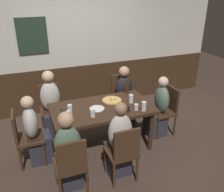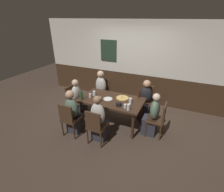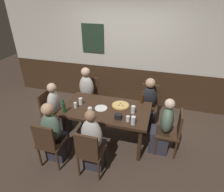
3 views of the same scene
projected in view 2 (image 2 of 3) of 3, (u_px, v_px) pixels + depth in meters
The scene contains 26 objects.
ground_plane at pixel (112, 123), 4.59m from camera, with size 12.00×12.00×0.00m, color #423328.
wall_back at pixel (132, 63), 5.38m from camera, with size 6.40×0.13×2.60m.
dining_table at pixel (112, 102), 4.31m from camera, with size 1.61×0.91×0.74m.
chair_left_near at pixel (69, 118), 3.92m from camera, with size 0.40×0.40×0.88m.
chair_head_west at pixel (73, 99), 4.83m from camera, with size 0.40×0.40×0.88m.
chair_mid_near at pixel (96, 125), 3.66m from camera, with size 0.40×0.40×0.88m.
chair_right_far at pixel (146, 99), 4.83m from camera, with size 0.40×0.40×0.88m.
chair_left_far at pixel (103, 91), 5.35m from camera, with size 0.40×0.40×0.88m.
chair_head_east at pixel (159, 118), 3.92m from camera, with size 0.40×0.40×0.88m.
person_left_near at pixel (73, 115), 4.06m from camera, with size 0.34×0.37×1.16m.
person_head_west at pixel (78, 101), 4.78m from camera, with size 0.37×0.34×1.11m.
person_mid_near at pixel (99, 122), 3.80m from camera, with size 0.34×0.37×1.16m.
person_right_far at pixel (145, 102), 4.70m from camera, with size 0.34×0.37×1.12m.
person_left_far at pixel (100, 92), 5.21m from camera, with size 0.34×0.37×1.20m.
person_head_east at pixel (152, 118), 4.00m from camera, with size 0.37×0.34×1.11m.
pizza at pixel (122, 98), 4.31m from camera, with size 0.33×0.33×0.03m.
tumbler_water at pixel (90, 96), 4.35m from camera, with size 0.06×0.06×0.11m.
beer_glass_half at pixel (99, 100), 4.13m from camera, with size 0.07×0.07×0.12m.
pint_glass_stout at pixel (94, 94), 4.43m from camera, with size 0.07×0.07×0.14m.
pint_glass_amber at pixel (130, 101), 4.05m from camera, with size 0.08×0.08×0.14m.
highball_clear at pixel (128, 107), 3.75m from camera, with size 0.07×0.07×0.15m.
tumbler_short at pixel (125, 106), 3.85m from camera, with size 0.06×0.06×0.10m.
beer_bottle_green at pixel (82, 96), 4.21m from camera, with size 0.06×0.06×0.27m.
beer_bottle_brown at pixel (139, 94), 4.32m from camera, with size 0.06×0.06×0.25m.
plate_white_large at pixel (108, 99), 4.28m from camera, with size 0.23×0.23×0.01m, color white.
condiment_caddy at pixel (119, 104), 3.93m from camera, with size 0.11×0.09×0.09m, color black.
Camera 2 is at (1.57, -3.47, 2.67)m, focal length 26.65 mm.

